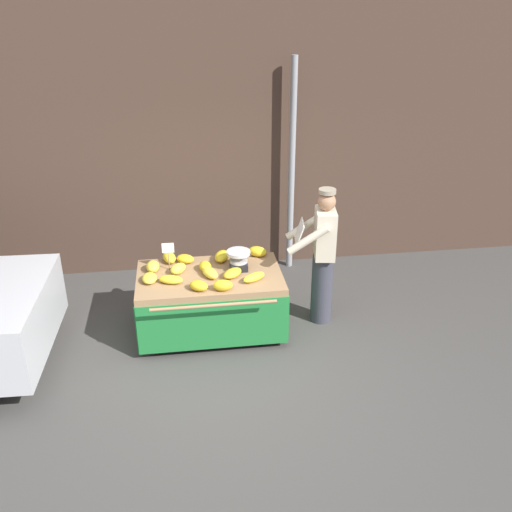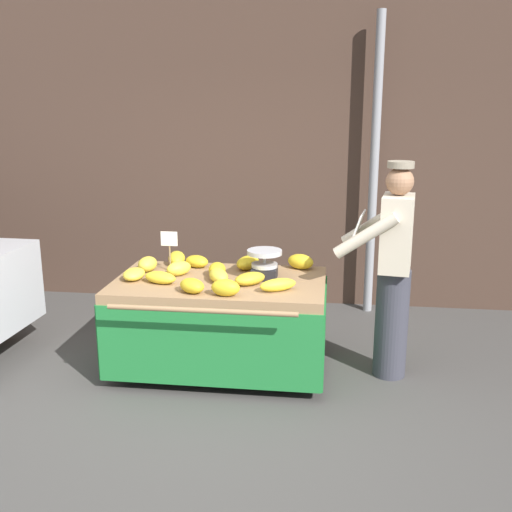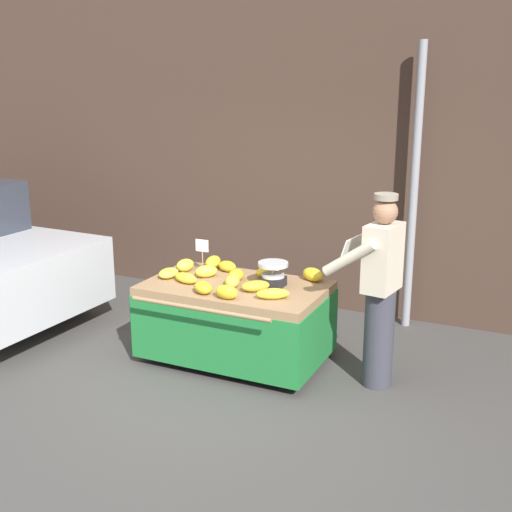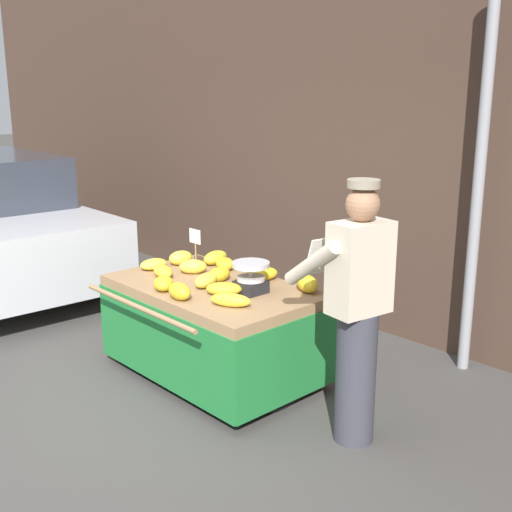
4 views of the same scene
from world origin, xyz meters
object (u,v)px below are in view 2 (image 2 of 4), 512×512
object	(u,v)px
banana_bunch_10	(177,258)
vendor_person	(392,270)
street_pole	(374,169)
banana_bunch_7	(148,264)
banana_bunch_5	(226,288)
banana_bunch_11	(160,277)
banana_bunch_12	(179,268)
banana_bunch_4	(197,261)
weighing_scale	(265,264)
banana_bunch_2	(219,276)
banana_bunch_1	(248,263)
banana_cart	(220,305)
banana_bunch_13	(134,274)
banana_bunch_3	(192,286)
banana_bunch_9	(301,262)
banana_bunch_8	(278,285)
price_sign	(169,243)
banana_bunch_0	(217,269)
banana_bunch_6	(250,279)

from	to	relation	value
banana_bunch_10	vendor_person	distance (m)	1.84
street_pole	banana_bunch_7	distance (m)	2.50
banana_bunch_5	banana_bunch_11	size ratio (longest dim) A/B	0.78
banana_bunch_11	banana_bunch_12	size ratio (longest dim) A/B	1.21
banana_bunch_4	banana_bunch_12	bearing A→B (deg)	-108.68
weighing_scale	banana_bunch_2	xyz separation A→B (m)	(-0.35, -0.15, -0.07)
street_pole	banana_bunch_1	world-z (taller)	street_pole
banana_cart	banana_bunch_4	distance (m)	0.51
banana_bunch_13	banana_bunch_3	bearing A→B (deg)	-26.98
banana_bunch_9	banana_bunch_13	world-z (taller)	banana_bunch_9
banana_bunch_7	vendor_person	distance (m)	2.00
vendor_person	banana_bunch_8	bearing A→B (deg)	-160.89
weighing_scale	banana_cart	bearing A→B (deg)	-166.43
banana_bunch_9	banana_bunch_13	bearing A→B (deg)	-159.34
banana_bunch_3	vendor_person	world-z (taller)	vendor_person
banana_bunch_11	banana_bunch_12	bearing A→B (deg)	70.13
banana_bunch_3	banana_bunch_1	bearing A→B (deg)	66.01
price_sign	banana_bunch_3	bearing A→B (deg)	-59.95
banana_bunch_4	banana_bunch_0	bearing A→B (deg)	-47.91
banana_bunch_6	banana_bunch_12	world-z (taller)	banana_bunch_12
weighing_scale	banana_bunch_4	world-z (taller)	weighing_scale
price_sign	banana_bunch_0	xyz separation A→B (m)	(0.42, -0.09, -0.19)
street_pole	banana_bunch_0	size ratio (longest dim) A/B	14.15
street_pole	banana_bunch_3	size ratio (longest dim) A/B	13.73
banana_bunch_4	banana_bunch_10	distance (m)	0.20
weighing_scale	banana_bunch_8	size ratio (longest dim) A/B	0.96
banana_bunch_11	banana_bunch_6	bearing A→B (deg)	4.41
banana_cart	banana_bunch_11	bearing A→B (deg)	-160.89
street_pole	banana_bunch_13	xyz separation A→B (m)	(-1.96, -1.70, -0.69)
banana_bunch_0	banana_bunch_5	bearing A→B (deg)	-72.32
street_pole	weighing_scale	distance (m)	1.89
banana_bunch_4	banana_bunch_6	xyz separation A→B (m)	(0.52, -0.45, -0.00)
weighing_scale	banana_bunch_0	distance (m)	0.40
weighing_scale	banana_bunch_13	bearing A→B (deg)	-170.80
banana_bunch_1	banana_bunch_11	xyz separation A→B (m)	(-0.62, -0.51, -0.01)
banana_bunch_6	vendor_person	world-z (taller)	vendor_person
banana_bunch_12	banana_bunch_13	size ratio (longest dim) A/B	0.93
banana_bunch_3	banana_bunch_10	xyz separation A→B (m)	(-0.32, 0.76, 0.00)
banana_bunch_13	vendor_person	distance (m)	2.04
banana_bunch_5	banana_bunch_7	size ratio (longest dim) A/B	0.96
banana_bunch_2	banana_bunch_3	bearing A→B (deg)	-115.87
banana_bunch_0	banana_cart	bearing A→B (deg)	-68.69
banana_bunch_11	banana_bunch_10	bearing A→B (deg)	91.58
banana_bunch_12	vendor_person	distance (m)	1.71
banana_bunch_8	banana_bunch_10	distance (m)	1.14
banana_bunch_1	banana_bunch_5	world-z (taller)	banana_bunch_5
banana_bunch_0	banana_bunch_10	distance (m)	0.52
street_pole	banana_bunch_1	xyz separation A→B (m)	(-1.10, -1.26, -0.68)
banana_bunch_4	banana_bunch_13	xyz separation A→B (m)	(-0.41, -0.43, -0.01)
banana_cart	banana_bunch_1	size ratio (longest dim) A/B	6.07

